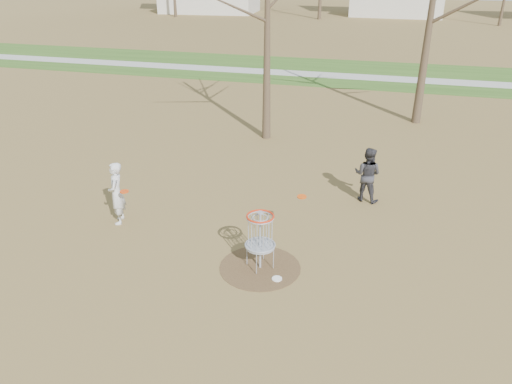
# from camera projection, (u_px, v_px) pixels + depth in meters

# --- Properties ---
(ground) EXTENTS (160.00, 160.00, 0.00)m
(ground) POSITION_uv_depth(u_px,v_px,m) (260.00, 268.00, 11.01)
(ground) COLOR brown
(ground) RESTS_ON ground
(green_band) EXTENTS (160.00, 8.00, 0.01)m
(green_band) POSITION_uv_depth(u_px,v_px,m) (351.00, 73.00, 29.32)
(green_band) COLOR #2D5119
(green_band) RESTS_ON ground
(footpath) EXTENTS (160.00, 1.50, 0.01)m
(footpath) POSITION_uv_depth(u_px,v_px,m) (349.00, 76.00, 28.44)
(footpath) COLOR #9E9E99
(footpath) RESTS_ON green_band
(dirt_circle) EXTENTS (1.80, 1.80, 0.01)m
(dirt_circle) POSITION_uv_depth(u_px,v_px,m) (260.00, 267.00, 11.01)
(dirt_circle) COLOR #47331E
(dirt_circle) RESTS_ON ground
(player_standing) EXTENTS (0.57, 0.69, 1.63)m
(player_standing) POSITION_uv_depth(u_px,v_px,m) (117.00, 193.00, 12.55)
(player_standing) COLOR silver
(player_standing) RESTS_ON ground
(player_throwing) EXTENTS (0.88, 0.76, 1.56)m
(player_throwing) POSITION_uv_depth(u_px,v_px,m) (367.00, 175.00, 13.73)
(player_throwing) COLOR #313034
(player_throwing) RESTS_ON ground
(disc_grounded) EXTENTS (0.22, 0.22, 0.02)m
(disc_grounded) POSITION_uv_depth(u_px,v_px,m) (277.00, 279.00, 10.59)
(disc_grounded) COLOR white
(disc_grounded) RESTS_ON dirt_circle
(discs_in_play) EXTENTS (4.51, 0.75, 0.19)m
(discs_in_play) POSITION_uv_depth(u_px,v_px,m) (215.00, 194.00, 11.82)
(discs_in_play) COLOR #DF4A0B
(discs_in_play) RESTS_ON ground
(disc_golf_basket) EXTENTS (0.64, 0.64, 1.35)m
(disc_golf_basket) POSITION_uv_depth(u_px,v_px,m) (260.00, 232.00, 10.62)
(disc_golf_basket) COLOR #9EA3AD
(disc_golf_basket) RESTS_ON ground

